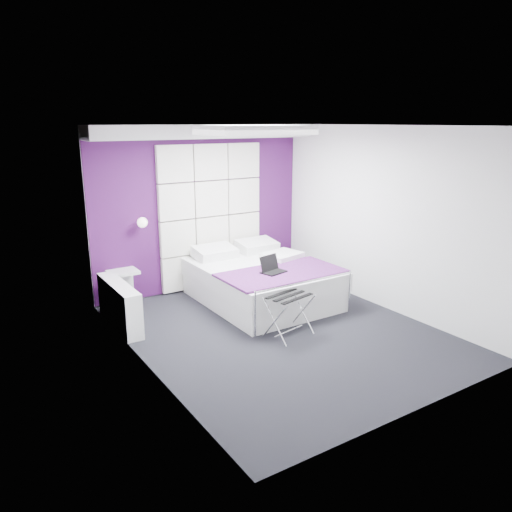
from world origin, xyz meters
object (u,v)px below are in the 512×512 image
Objects in this scene: wall_lamp at (141,222)px; radiator at (119,305)px; bed at (261,281)px; nightstand at (123,272)px; luggage_rack at (289,316)px; laptop at (272,268)px.

radiator is (-0.64, -0.76, -0.92)m from wall_lamp.
radiator is at bearing 174.23° from bed.
wall_lamp reaches higher than bed.
wall_lamp is at bearing 6.69° from nightstand.
luggage_rack is (-0.40, -1.25, -0.04)m from bed.
bed is (1.47, -0.97, -0.91)m from wall_lamp.
nightstand is (-0.34, -0.04, -0.70)m from wall_lamp.
nightstand is (0.30, 0.72, 0.22)m from radiator.
bed is 3.86× the size of luggage_rack.
wall_lamp is at bearing 49.90° from radiator.
bed reaches higher than radiator.
wall_lamp is 2.64m from luggage_rack.
bed is 4.99× the size of nightstand.
wall_lamp reaches higher than radiator.
wall_lamp is 1.98m from bed.
nightstand is at bearing 127.09° from laptop.
wall_lamp is 1.35m from radiator.
bed is (2.11, -0.21, 0.01)m from radiator.
bed is 0.58m from laptop.
luggage_rack is (1.71, -1.46, -0.03)m from radiator.
bed is at bearing -5.77° from radiator.
luggage_rack is (1.41, -2.18, -0.25)m from nightstand.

